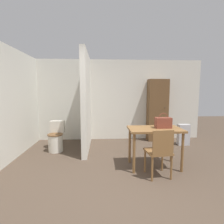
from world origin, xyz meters
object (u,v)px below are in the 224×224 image
wooden_chair (160,151)px  toilet (56,138)px  handbag (163,123)px  wooden_cabinet (157,110)px  dining_table (155,134)px  space_heater (183,135)px

wooden_chair → toilet: size_ratio=1.18×
handbag → toilet: bearing=155.3°
wooden_chair → wooden_cabinet: size_ratio=0.47×
wooden_chair → handbag: handbag is taller
dining_table → wooden_chair: wooden_chair is taller
toilet → wooden_cabinet: (2.91, 0.82, 0.62)m
toilet → handbag: size_ratio=2.44×
wooden_chair → handbag: (0.21, 0.46, 0.42)m
wooden_chair → wooden_cabinet: (0.71, 2.39, 0.46)m
toilet → space_heater: bearing=4.5°
handbag → space_heater: size_ratio=0.52×
wooden_chair → toilet: wooden_chair is taller
toilet → space_heater: size_ratio=1.26×
handbag → wooden_cabinet: wooden_cabinet is taller
dining_table → handbag: handbag is taller
wooden_chair → space_heater: 2.27m
wooden_chair → wooden_cabinet: bearing=67.3°
wooden_chair → space_heater: bearing=48.3°
dining_table → wooden_cabinet: bearing=71.0°
handbag → space_heater: bearing=51.3°
toilet → wooden_cabinet: bearing=15.8°
space_heater → dining_table: bearing=-132.4°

